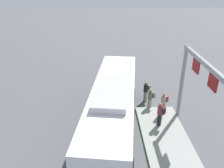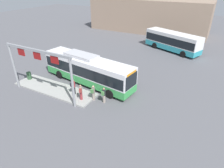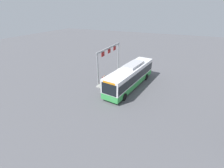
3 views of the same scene
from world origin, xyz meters
name	(u,v)px [view 2 (image 2 of 3)]	position (x,y,z in m)	size (l,w,h in m)	color
ground_plane	(89,83)	(0.00, 0.00, 0.00)	(120.00, 120.00, 0.00)	#56565B
platform_curb	(55,89)	(-2.41, -3.18, 0.08)	(10.00, 2.80, 0.16)	#9E9E99
bus_main	(88,69)	(-0.01, 0.00, 1.81)	(12.05, 4.06, 3.46)	green
bus_background_left	(173,41)	(5.83, 16.60, 1.78)	(9.98, 6.09, 3.10)	teal
person_boarding	(93,93)	(2.63, -2.87, 0.89)	(0.36, 0.54, 1.67)	gray
person_waiting_near	(81,92)	(1.62, -3.59, 1.05)	(0.54, 0.61, 1.67)	maroon
person_waiting_mid	(104,95)	(3.81, -2.74, 0.89)	(0.36, 0.53, 1.67)	gray
person_waiting_far	(73,87)	(0.29, -3.07, 1.05)	(0.51, 0.60, 1.67)	black
platform_sign_gantry	(38,63)	(-2.42, -4.69, 3.71)	(8.53, 0.24, 5.20)	gray
station_building	(149,15)	(-2.68, 28.25, 3.53)	(26.50, 8.00, 7.06)	gray
trash_bin	(29,76)	(-6.73, -2.91, 0.61)	(0.52, 0.52, 0.90)	#2D5133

